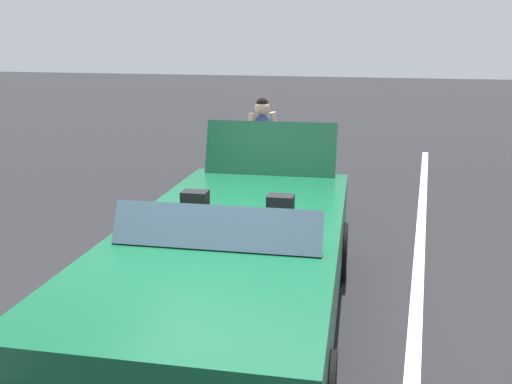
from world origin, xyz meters
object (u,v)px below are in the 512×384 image
object	(u,v)px
suitcase_small_carryon	(321,198)
traveler_person	(262,148)
suitcase_large_black	(227,173)
suitcase_medium_bright	(233,206)
convertible_car	(227,275)

from	to	relation	value
suitcase_small_carryon	traveler_person	xyz separation A→B (m)	(0.03, -0.87, 0.68)
suitcase_large_black	suitcase_medium_bright	bearing A→B (deg)	73.11
traveler_person	convertible_car	bearing A→B (deg)	-23.87
suitcase_medium_bright	convertible_car	bearing A→B (deg)	-70.04
convertible_car	traveler_person	xyz separation A→B (m)	(-3.71, -0.80, 0.34)
suitcase_large_black	traveler_person	size ratio (longest dim) A/B	0.45
convertible_car	suitcase_large_black	xyz separation A→B (m)	(-4.35, -1.58, -0.22)
convertible_car	traveler_person	size ratio (longest dim) A/B	2.61
convertible_car	suitcase_medium_bright	xyz separation A→B (m)	(-2.79, -0.93, -0.28)
convertible_car	suitcase_large_black	world-z (taller)	convertible_car
convertible_car	suitcase_small_carryon	world-z (taller)	convertible_car
suitcase_large_black	convertible_car	bearing A→B (deg)	70.39
suitcase_small_carryon	convertible_car	bearing A→B (deg)	-33.27
suitcase_medium_bright	suitcase_small_carryon	xyz separation A→B (m)	(-0.95, 1.00, -0.05)
suitcase_medium_bright	traveler_person	size ratio (longest dim) A/B	0.38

